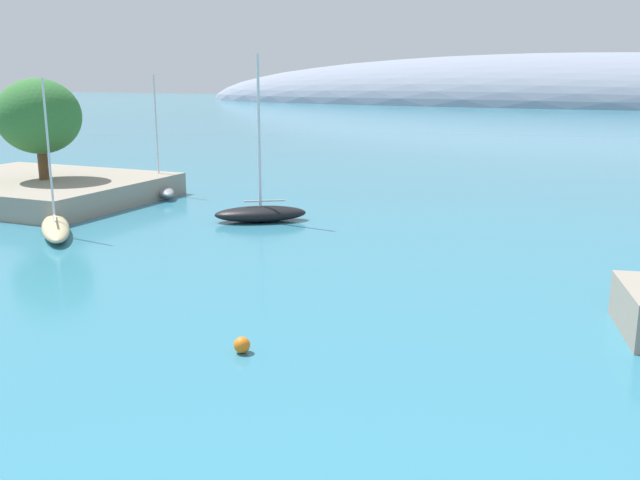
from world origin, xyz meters
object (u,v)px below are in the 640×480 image
(sailboat_sand_near_shore, at_px, (55,227))
(sailboat_black_outer_mooring, at_px, (261,212))
(sailboat_grey_mid_mooring, at_px, (159,187))
(tree_clump_shore, at_px, (39,117))
(mooring_buoy_orange, at_px, (242,345))

(sailboat_sand_near_shore, height_order, sailboat_black_outer_mooring, sailboat_black_outer_mooring)
(sailboat_grey_mid_mooring, bearing_deg, tree_clump_shore, 90.82)
(sailboat_black_outer_mooring, relative_size, mooring_buoy_orange, 18.37)
(sailboat_grey_mid_mooring, xyz_separation_m, mooring_buoy_orange, (23.30, -26.89, -0.29))
(sailboat_black_outer_mooring, bearing_deg, tree_clump_shore, -33.15)
(tree_clump_shore, xyz_separation_m, sailboat_grey_mid_mooring, (5.95, 6.47, -5.96))
(sailboat_sand_near_shore, bearing_deg, sailboat_grey_mid_mooring, -33.02)
(sailboat_sand_near_shore, relative_size, mooring_buoy_orange, 15.90)
(tree_clump_shore, distance_m, mooring_buoy_orange, 36.22)
(tree_clump_shore, xyz_separation_m, sailboat_sand_near_shore, (9.33, -8.70, -6.03))
(tree_clump_shore, height_order, sailboat_sand_near_shore, sailboat_sand_near_shore)
(tree_clump_shore, distance_m, sailboat_black_outer_mooring, 19.77)
(tree_clump_shore, height_order, mooring_buoy_orange, tree_clump_shore)
(tree_clump_shore, xyz_separation_m, sailboat_black_outer_mooring, (18.87, 0.12, -5.91))
(sailboat_sand_near_shore, xyz_separation_m, sailboat_grey_mid_mooring, (-3.38, 15.16, 0.07))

